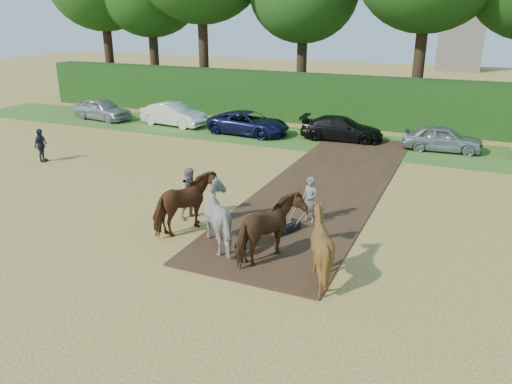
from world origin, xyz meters
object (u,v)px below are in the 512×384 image
object	(u,v)px
spectator_near	(191,193)
parked_cars	(361,132)
plough_team	(249,223)
spectator_far	(41,145)

from	to	relation	value
spectator_near	parked_cars	xyz separation A→B (m)	(3.00, 12.30, -0.21)
spectator_near	parked_cars	size ratio (longest dim) A/B	0.05
spectator_near	plough_team	size ratio (longest dim) A/B	0.27
spectator_far	parked_cars	world-z (taller)	spectator_far
spectator_near	spectator_far	distance (m)	10.36
plough_team	parked_cars	xyz separation A→B (m)	(0.13, 13.88, -0.26)
parked_cars	spectator_near	bearing A→B (deg)	-103.71
spectator_far	plough_team	bearing A→B (deg)	-125.16
parked_cars	spectator_far	bearing A→B (deg)	-144.37
spectator_far	parked_cars	bearing A→B (deg)	-69.59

